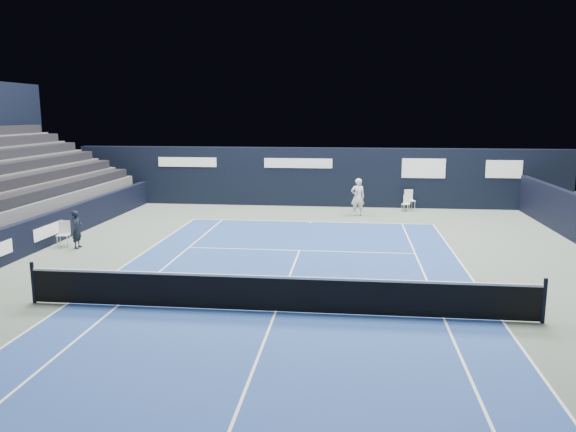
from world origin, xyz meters
name	(u,v)px	position (x,y,z in m)	size (l,w,h in m)	color
ground	(285,288)	(0.00, 2.00, 0.00)	(48.00, 48.00, 0.00)	#536357
court_surface	(276,312)	(0.00, 0.00, 0.00)	(10.97, 23.77, 0.01)	navy
folding_chair_back_a	(406,202)	(4.60, 15.25, 0.47)	(0.47, 0.46, 0.82)	silver
folding_chair_back_b	(409,198)	(4.79, 15.78, 0.59)	(0.57, 0.56, 1.03)	white
line_judge_chair	(64,232)	(-8.82, 6.15, 0.54)	(0.49, 0.48, 0.95)	white
line_judge	(77,229)	(-8.17, 5.90, 0.70)	(0.51, 0.34, 1.40)	black
court_markings	(276,312)	(0.00, 0.00, 0.01)	(11.03, 23.83, 0.00)	white
tennis_net	(276,293)	(0.00, 0.00, 0.51)	(12.90, 0.10, 1.10)	black
back_sponsor_wall	(317,177)	(0.01, 16.50, 1.55)	(26.00, 0.63, 3.10)	black
side_barrier_left	(44,231)	(-9.50, 5.97, 0.60)	(0.33, 22.00, 1.20)	black
tennis_player	(358,197)	(2.14, 13.73, 0.91)	(0.73, 0.88, 1.82)	silver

